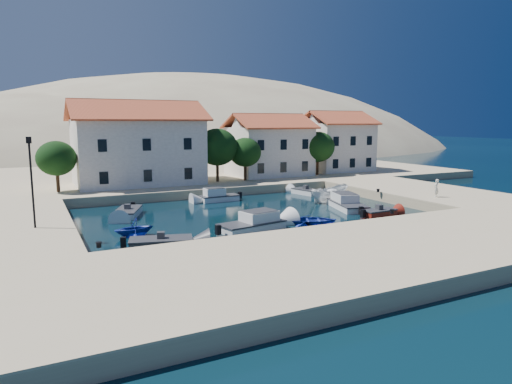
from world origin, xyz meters
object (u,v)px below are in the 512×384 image
building_left (138,142)px  pedestrian (436,188)px  building_mid (269,144)px  boat_east (329,202)px  cabin_cruiser_east (347,204)px  building_right (336,140)px  lamppost (31,174)px  cabin_cruiser_south (252,224)px  rowboat_south (311,224)px

building_left → pedestrian: (23.52, -22.98, -4.06)m
building_mid → pedestrian: 24.83m
boat_east → pedestrian: size_ratio=2.80×
cabin_cruiser_east → boat_east: size_ratio=1.20×
building_right → boat_east: bearing=-127.8°
boat_east → pedestrian: bearing=-142.6°
pedestrian → building_mid: bearing=-105.3°
building_mid → cabin_cruiser_east: 21.54m
lamppost → boat_east: size_ratio=1.27×
cabin_cruiser_east → cabin_cruiser_south: bearing=123.4°
cabin_cruiser_east → pedestrian: (8.19, -3.13, 1.40)m
building_mid → pedestrian: size_ratio=5.98×
building_left → rowboat_south: (8.62, -23.77, -5.94)m
cabin_cruiser_east → pedestrian: bearing=-94.7°
boat_east → building_mid: bearing=-16.1°
cabin_cruiser_south → pedestrian: 20.20m
building_left → pedestrian: building_left is taller
cabin_cruiser_east → building_right: bearing=-17.6°
lamppost → building_left: bearing=60.1°
rowboat_south → pedestrian: size_ratio=2.35×
cabin_cruiser_south → building_right: bearing=33.1°
lamppost → pedestrian: size_ratio=3.54×
rowboat_south → pedestrian: bearing=-61.1°
cabin_cruiser_south → cabin_cruiser_east: (11.96, 3.68, -0.00)m
building_right → rowboat_south: size_ratio=2.29×
building_mid → lamppost: size_ratio=1.69×
rowboat_south → cabin_cruiser_east: 7.78m
building_right → cabin_cruiser_south: size_ratio=1.71×
building_right → lamppost: building_right is taller
building_left → building_right: building_left is taller
boat_east → cabin_cruiser_south: bearing=111.3°
pedestrian → rowboat_south: bearing=-25.2°
building_left → boat_east: size_ratio=2.99×
lamppost → cabin_cruiser_south: (14.87, -3.52, -4.28)m
building_mid → rowboat_south: bearing=-110.7°
building_left → cabin_cruiser_south: building_left is taller
rowboat_south → pedestrian: 15.03m
cabin_cruiser_east → rowboat_south: bearing=136.6°
building_left → pedestrian: size_ratio=8.37×
cabin_cruiser_east → lamppost: bearing=106.6°
building_right → lamppost: 46.98m
cabin_cruiser_south → pedestrian: size_ratio=3.15×
building_left → building_mid: building_left is taller
lamppost → boat_east: bearing=8.3°
building_right → cabin_cruiser_east: size_ratio=1.60×
building_right → boat_east: building_right is taller
building_mid → building_right: (12.00, 1.00, 0.25)m
rowboat_south → pedestrian: pedestrian is taller
rowboat_south → cabin_cruiser_east: size_ratio=0.70×
building_right → cabin_cruiser_south: bearing=-136.2°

